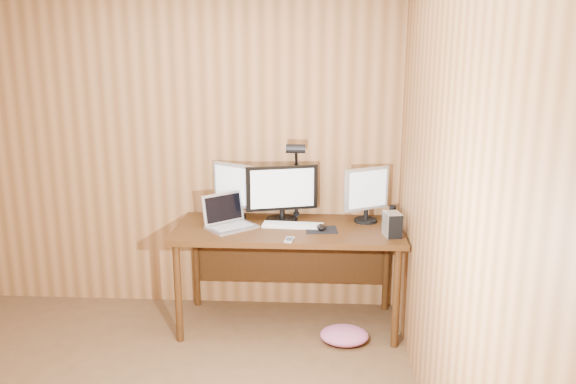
# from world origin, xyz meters

# --- Properties ---
(room_shell) EXTENTS (4.00, 4.00, 4.00)m
(room_shell) POSITION_xyz_m (0.00, 0.00, 1.25)
(room_shell) COLOR brown
(room_shell) RESTS_ON ground
(desk) EXTENTS (1.60, 0.70, 0.75)m
(desk) POSITION_xyz_m (0.93, 1.70, 0.63)
(desk) COLOR #3C210C
(desk) RESTS_ON floor
(monitor_center) EXTENTS (0.52, 0.23, 0.41)m
(monitor_center) POSITION_xyz_m (0.87, 1.78, 0.96)
(monitor_center) COLOR black
(monitor_center) RESTS_ON desk
(monitor_left) EXTENTS (0.33, 0.22, 0.41)m
(monitor_left) POSITION_xyz_m (0.51, 1.84, 0.97)
(monitor_left) COLOR black
(monitor_left) RESTS_ON desk
(monitor_right) EXTENTS (0.32, 0.20, 0.40)m
(monitor_right) POSITION_xyz_m (1.49, 1.80, 0.97)
(monitor_right) COLOR black
(monitor_right) RESTS_ON desk
(laptop) EXTENTS (0.41, 0.40, 0.23)m
(laptop) POSITION_xyz_m (0.50, 1.62, 0.81)
(laptop) COLOR silver
(laptop) RESTS_ON desk
(keyboard) EXTENTS (0.44, 0.16, 0.02)m
(keyboard) POSITION_xyz_m (0.96, 1.65, 0.76)
(keyboard) COLOR white
(keyboard) RESTS_ON desk
(mousepad) EXTENTS (0.23, 0.20, 0.00)m
(mousepad) POSITION_xyz_m (1.16, 1.58, 0.75)
(mousepad) COLOR black
(mousepad) RESTS_ON desk
(mouse) EXTENTS (0.08, 0.12, 0.04)m
(mouse) POSITION_xyz_m (1.16, 1.58, 0.77)
(mouse) COLOR black
(mouse) RESTS_ON mousepad
(hard_drive) EXTENTS (0.13, 0.16, 0.16)m
(hard_drive) POSITION_xyz_m (1.64, 1.47, 0.83)
(hard_drive) COLOR silver
(hard_drive) RESTS_ON desk
(phone) EXTENTS (0.07, 0.11, 0.01)m
(phone) POSITION_xyz_m (0.95, 1.33, 0.76)
(phone) COLOR silver
(phone) RESTS_ON desk
(speaker) EXTENTS (0.05, 0.05, 0.12)m
(speaker) POSITION_xyz_m (1.68, 1.82, 0.81)
(speaker) COLOR black
(speaker) RESTS_ON desk
(desk_lamp) EXTENTS (0.14, 0.20, 0.61)m
(desk_lamp) POSITION_xyz_m (0.97, 1.86, 1.12)
(desk_lamp) COLOR black
(desk_lamp) RESTS_ON desk
(fabric_pile) EXTENTS (0.36, 0.30, 0.11)m
(fabric_pile) POSITION_xyz_m (1.33, 1.37, 0.05)
(fabric_pile) COLOR #C55F8C
(fabric_pile) RESTS_ON floor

